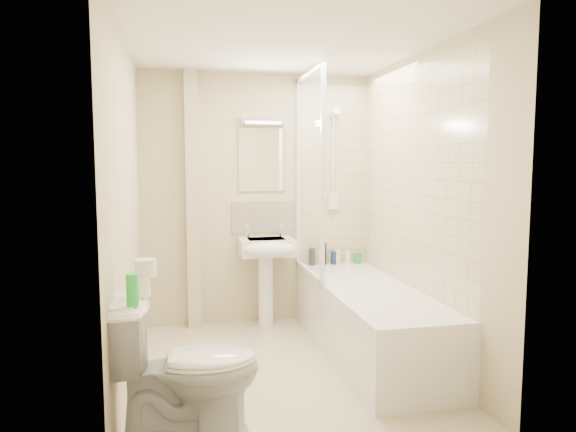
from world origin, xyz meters
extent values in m
plane|color=beige|center=(0.00, 0.00, 0.00)|extent=(2.50, 2.50, 0.00)
cube|color=beige|center=(0.00, 1.25, 1.20)|extent=(2.20, 0.02, 2.40)
cube|color=beige|center=(-1.10, 0.00, 1.20)|extent=(0.02, 2.50, 2.40)
cube|color=beige|center=(1.10, 0.00, 1.20)|extent=(0.02, 2.50, 2.40)
cube|color=white|center=(0.00, 0.00, 2.40)|extent=(2.20, 2.50, 0.02)
cube|color=beige|center=(0.75, 1.24, 1.42)|extent=(0.70, 0.01, 1.75)
cube|color=beige|center=(1.09, 0.20, 1.42)|extent=(0.01, 2.10, 1.75)
cube|color=beige|center=(-0.62, 1.19, 1.20)|extent=(0.12, 0.12, 2.40)
cube|color=beige|center=(0.05, 1.24, 1.03)|extent=(0.60, 0.02, 0.30)
cube|color=white|center=(0.05, 1.24, 1.58)|extent=(0.46, 0.01, 0.60)
cube|color=silver|center=(0.05, 1.22, 1.95)|extent=(0.42, 0.07, 0.07)
cube|color=white|center=(0.75, 0.20, 0.28)|extent=(0.70, 2.10, 0.55)
cube|color=white|center=(0.75, 0.20, 0.49)|extent=(0.56, 1.96, 0.05)
cube|color=white|center=(0.40, 0.80, 1.45)|extent=(0.01, 0.90, 1.80)
cube|color=white|center=(0.40, 1.23, 1.45)|extent=(0.04, 0.04, 1.80)
cube|color=white|center=(0.40, 0.35, 1.45)|extent=(0.04, 0.04, 1.80)
cube|color=white|center=(0.40, 0.80, 2.33)|extent=(0.04, 0.90, 0.04)
cube|color=white|center=(0.40, 0.80, 0.57)|extent=(0.04, 0.90, 0.03)
cylinder|color=white|center=(0.75, 1.22, 1.55)|extent=(0.02, 0.02, 0.90)
cylinder|color=white|center=(0.75, 1.22, 1.10)|extent=(0.05, 0.05, 0.02)
cylinder|color=white|center=(0.75, 1.22, 2.00)|extent=(0.05, 0.05, 0.02)
cylinder|color=white|center=(0.75, 1.15, 2.03)|extent=(0.08, 0.11, 0.11)
cube|color=white|center=(0.75, 1.21, 1.17)|extent=(0.10, 0.05, 0.14)
cylinder|color=white|center=(0.73, 1.19, 1.60)|extent=(0.01, 0.13, 0.84)
cylinder|color=white|center=(0.05, 1.08, 0.34)|extent=(0.14, 0.14, 0.67)
cube|color=white|center=(0.05, 1.05, 0.77)|extent=(0.50, 0.38, 0.15)
ellipsoid|color=white|center=(0.05, 0.88, 0.77)|extent=(0.50, 0.21, 0.15)
cube|color=silver|center=(0.05, 1.05, 0.82)|extent=(0.35, 0.25, 0.04)
cylinder|color=white|center=(-0.11, 1.16, 0.89)|extent=(0.03, 0.03, 0.10)
cylinder|color=white|center=(0.21, 1.16, 0.89)|extent=(0.03, 0.03, 0.10)
sphere|color=white|center=(-0.11, 1.16, 0.94)|extent=(0.04, 0.04, 0.04)
sphere|color=white|center=(0.21, 1.16, 0.94)|extent=(0.04, 0.04, 0.04)
cylinder|color=black|center=(0.52, 1.16, 0.64)|extent=(0.06, 0.06, 0.17)
cylinder|color=silver|center=(0.61, 1.16, 0.62)|extent=(0.05, 0.05, 0.14)
cylinder|color=black|center=(0.64, 1.16, 0.66)|extent=(0.05, 0.05, 0.22)
cylinder|color=navy|center=(0.75, 1.16, 0.61)|extent=(0.06, 0.06, 0.13)
cylinder|color=beige|center=(0.79, 1.16, 0.62)|extent=(0.06, 0.06, 0.15)
cylinder|color=white|center=(0.90, 1.16, 0.61)|extent=(0.05, 0.05, 0.13)
cylinder|color=green|center=(1.00, 1.16, 0.60)|extent=(0.07, 0.07, 0.10)
imported|color=white|center=(-0.72, -0.85, 0.41)|extent=(0.47, 0.81, 0.82)
cylinder|color=white|center=(-0.95, -0.79, 0.87)|extent=(0.10, 0.10, 0.10)
cylinder|color=white|center=(-0.93, -0.75, 0.97)|extent=(0.12, 0.12, 0.10)
cylinder|color=green|center=(-0.98, -0.98, 0.90)|extent=(0.06, 0.06, 0.17)
camera|label=1|loc=(-0.74, -3.66, 1.54)|focal=32.00mm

